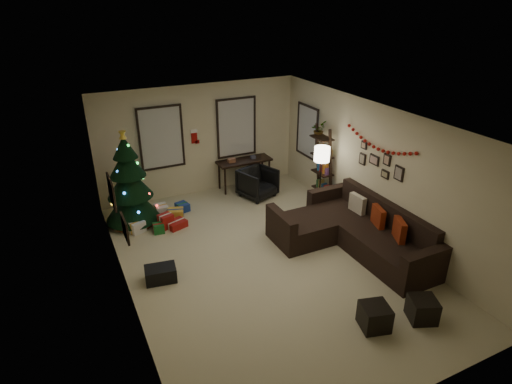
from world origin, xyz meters
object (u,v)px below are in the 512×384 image
desk_chair (258,183)px  sofa (353,232)px  desk (244,163)px  christmas_tree (129,185)px  bookshelf (323,167)px

desk_chair → sofa: bearing=-95.4°
desk_chair → desk: bearing=76.3°
desk → sofa: bearing=-77.8°
christmas_tree → desk_chair: 3.08m
desk_chair → bookshelf: bearing=-59.5°
desk_chair → bookshelf: bookshelf is taller
bookshelf → christmas_tree: bearing=166.5°
sofa → bookshelf: bearing=75.1°
sofa → bookshelf: size_ratio=1.58×
bookshelf → desk_chair: bearing=139.6°
christmas_tree → desk: (2.97, 0.65, -0.23)m
sofa → desk: sofa is taller
desk → bookshelf: (1.26, -1.66, 0.27)m
bookshelf → sofa: bearing=-104.9°
sofa → christmas_tree: bearing=142.5°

